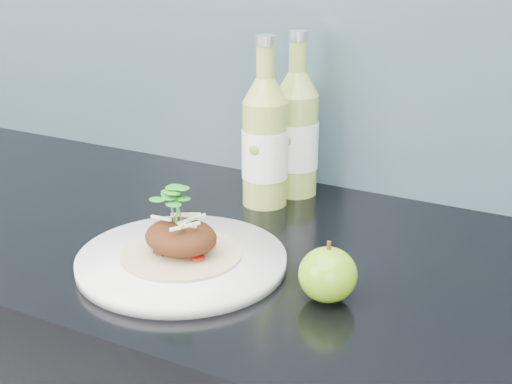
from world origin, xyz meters
TOP-DOWN VIEW (x-y plane):
  - dinner_plate at (-0.04, 1.59)m, footprint 0.34×0.34m
  - pork_taco at (-0.04, 1.59)m, footprint 0.16×0.16m
  - green_apple at (0.17, 1.60)m, footprint 0.08×0.08m
  - cider_bottle_left at (-0.05, 1.85)m, footprint 0.09×0.09m
  - cider_bottle_right at (-0.02, 1.91)m, footprint 0.09×0.09m

SIDE VIEW (x-z plane):
  - dinner_plate at x=-0.04m, z-range 0.90..0.92m
  - green_apple at x=0.17m, z-range 0.90..0.97m
  - pork_taco at x=-0.04m, z-range 0.89..1.00m
  - cider_bottle_left at x=-0.05m, z-range 0.87..1.14m
  - cider_bottle_right at x=-0.02m, z-range 0.87..1.14m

